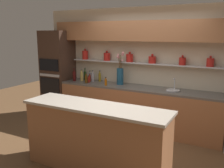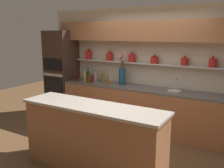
{
  "view_description": "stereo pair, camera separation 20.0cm",
  "coord_description": "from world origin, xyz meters",
  "px_view_note": "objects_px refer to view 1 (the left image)",
  "views": [
    {
      "loc": [
        1.85,
        -3.58,
        2.05
      ],
      "look_at": [
        -0.22,
        0.3,
        1.15
      ],
      "focal_mm": 40.0,
      "sensor_mm": 36.0,
      "label": 1
    },
    {
      "loc": [
        2.03,
        -3.48,
        2.05
      ],
      "look_at": [
        -0.22,
        0.3,
        1.15
      ],
      "focal_mm": 40.0,
      "sensor_mm": 36.0,
      "label": 2
    }
  ],
  "objects_px": {
    "bottle_sauce_6": "(106,82)",
    "bottle_sauce_8": "(89,80)",
    "bottle_sauce_3": "(90,78)",
    "flower_vase": "(120,75)",
    "sink_fixture": "(173,90)",
    "bottle_spirit_2": "(82,76)",
    "bottle_wine_4": "(85,75)",
    "bottle_spirit_5": "(93,77)",
    "oven_tower": "(58,73)",
    "bottle_spirit_0": "(86,79)",
    "bottle_wine_9": "(74,76)",
    "bottle_oil_1": "(100,77)",
    "bottle_spirit_7": "(90,77)"
  },
  "relations": [
    {
      "from": "bottle_spirit_0",
      "to": "bottle_wine_9",
      "type": "relative_size",
      "value": 0.71
    },
    {
      "from": "bottle_sauce_8",
      "to": "bottle_wine_9",
      "type": "distance_m",
      "value": 0.4
    },
    {
      "from": "bottle_spirit_0",
      "to": "oven_tower",
      "type": "bearing_deg",
      "value": 170.52
    },
    {
      "from": "oven_tower",
      "to": "bottle_spirit_0",
      "type": "relative_size",
      "value": 9.01
    },
    {
      "from": "bottle_wine_4",
      "to": "bottle_spirit_5",
      "type": "distance_m",
      "value": 0.32
    },
    {
      "from": "bottle_spirit_0",
      "to": "flower_vase",
      "type": "bearing_deg",
      "value": 17.89
    },
    {
      "from": "sink_fixture",
      "to": "bottle_sauce_6",
      "type": "xyz_separation_m",
      "value": [
        -1.43,
        -0.19,
        0.05
      ]
    },
    {
      "from": "sink_fixture",
      "to": "bottle_sauce_3",
      "type": "height_order",
      "value": "sink_fixture"
    },
    {
      "from": "bottle_wine_9",
      "to": "bottle_spirit_0",
      "type": "bearing_deg",
      "value": -10.39
    },
    {
      "from": "flower_vase",
      "to": "bottle_sauce_3",
      "type": "bearing_deg",
      "value": -177.52
    },
    {
      "from": "bottle_spirit_2",
      "to": "bottle_wine_4",
      "type": "distance_m",
      "value": 0.15
    },
    {
      "from": "bottle_wine_9",
      "to": "bottle_oil_1",
      "type": "bearing_deg",
      "value": 25.45
    },
    {
      "from": "bottle_sauce_3",
      "to": "flower_vase",
      "type": "bearing_deg",
      "value": 2.48
    },
    {
      "from": "bottle_spirit_0",
      "to": "bottle_wine_4",
      "type": "height_order",
      "value": "bottle_wine_4"
    },
    {
      "from": "bottle_spirit_0",
      "to": "bottle_sauce_8",
      "type": "bearing_deg",
      "value": 84.14
    },
    {
      "from": "bottle_spirit_2",
      "to": "bottle_spirit_0",
      "type": "bearing_deg",
      "value": -36.32
    },
    {
      "from": "bottle_spirit_5",
      "to": "bottle_spirit_2",
      "type": "bearing_deg",
      "value": -173.79
    },
    {
      "from": "bottle_oil_1",
      "to": "bottle_spirit_7",
      "type": "relative_size",
      "value": 1.05
    },
    {
      "from": "sink_fixture",
      "to": "bottle_sauce_3",
      "type": "relative_size",
      "value": 1.45
    },
    {
      "from": "sink_fixture",
      "to": "bottle_oil_1",
      "type": "height_order",
      "value": "bottle_oil_1"
    },
    {
      "from": "sink_fixture",
      "to": "oven_tower",
      "type": "bearing_deg",
      "value": -179.75
    },
    {
      "from": "bottle_oil_1",
      "to": "bottle_spirit_5",
      "type": "distance_m",
      "value": 0.17
    },
    {
      "from": "bottle_spirit_7",
      "to": "bottle_oil_1",
      "type": "bearing_deg",
      "value": 10.03
    },
    {
      "from": "bottle_sauce_6",
      "to": "bottle_spirit_2",
      "type": "bearing_deg",
      "value": 165.48
    },
    {
      "from": "bottle_sauce_3",
      "to": "bottle_sauce_8",
      "type": "xyz_separation_m",
      "value": [
        0.05,
        -0.12,
        -0.01
      ]
    },
    {
      "from": "flower_vase",
      "to": "sink_fixture",
      "type": "relative_size",
      "value": 2.65
    },
    {
      "from": "oven_tower",
      "to": "bottle_spirit_5",
      "type": "height_order",
      "value": "oven_tower"
    },
    {
      "from": "flower_vase",
      "to": "bottle_spirit_5",
      "type": "xyz_separation_m",
      "value": [
        -0.71,
        -0.02,
        -0.11
      ]
    },
    {
      "from": "bottle_sauce_6",
      "to": "bottle_spirit_7",
      "type": "relative_size",
      "value": 0.76
    },
    {
      "from": "bottle_sauce_6",
      "to": "bottle_wine_9",
      "type": "relative_size",
      "value": 0.57
    },
    {
      "from": "oven_tower",
      "to": "bottle_spirit_0",
      "type": "xyz_separation_m",
      "value": [
        0.96,
        -0.16,
        -0.03
      ]
    },
    {
      "from": "flower_vase",
      "to": "bottle_spirit_7",
      "type": "bearing_deg",
      "value": 176.75
    },
    {
      "from": "oven_tower",
      "to": "sink_fixture",
      "type": "xyz_separation_m",
      "value": [
        2.91,
        0.01,
        -0.11
      ]
    },
    {
      "from": "bottle_oil_1",
      "to": "bottle_wine_9",
      "type": "relative_size",
      "value": 0.78
    },
    {
      "from": "flower_vase",
      "to": "sink_fixture",
      "type": "distance_m",
      "value": 1.23
    },
    {
      "from": "bottle_sauce_6",
      "to": "bottle_sauce_8",
      "type": "bearing_deg",
      "value": 168.49
    },
    {
      "from": "flower_vase",
      "to": "bottle_sauce_3",
      "type": "distance_m",
      "value": 0.8
    },
    {
      "from": "bottle_sauce_6",
      "to": "bottle_sauce_8",
      "type": "relative_size",
      "value": 1.13
    },
    {
      "from": "bottle_spirit_0",
      "to": "bottle_oil_1",
      "type": "xyz_separation_m",
      "value": [
        0.16,
        0.33,
        0.01
      ]
    },
    {
      "from": "flower_vase",
      "to": "sink_fixture",
      "type": "xyz_separation_m",
      "value": [
        1.21,
        -0.07,
        -0.2
      ]
    },
    {
      "from": "oven_tower",
      "to": "bottle_sauce_8",
      "type": "relative_size",
      "value": 12.76
    },
    {
      "from": "bottle_wine_9",
      "to": "bottle_spirit_2",
      "type": "bearing_deg",
      "value": 40.61
    },
    {
      "from": "oven_tower",
      "to": "bottle_spirit_7",
      "type": "distance_m",
      "value": 0.88
    },
    {
      "from": "bottle_oil_1",
      "to": "bottle_wine_9",
      "type": "distance_m",
      "value": 0.61
    },
    {
      "from": "oven_tower",
      "to": "bottle_oil_1",
      "type": "relative_size",
      "value": 8.23
    },
    {
      "from": "bottle_oil_1",
      "to": "bottle_spirit_5",
      "type": "bearing_deg",
      "value": -136.97
    },
    {
      "from": "flower_vase",
      "to": "bottle_wine_9",
      "type": "bearing_deg",
      "value": -171.46
    },
    {
      "from": "bottle_spirit_0",
      "to": "bottle_wine_9",
      "type": "height_order",
      "value": "bottle_wine_9"
    },
    {
      "from": "bottle_spirit_2",
      "to": "bottle_sauce_3",
      "type": "relative_size",
      "value": 1.43
    },
    {
      "from": "oven_tower",
      "to": "bottle_wine_4",
      "type": "bearing_deg",
      "value": 14.13
    }
  ]
}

